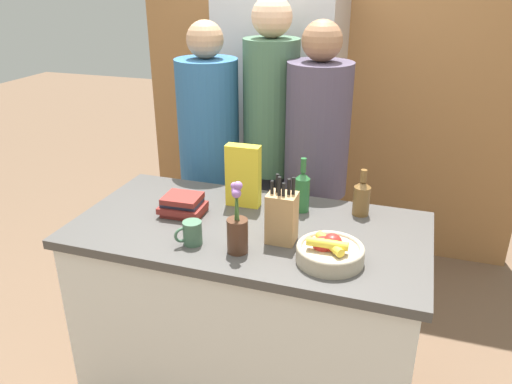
{
  "coord_description": "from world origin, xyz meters",
  "views": [
    {
      "loc": [
        0.64,
        -1.83,
        1.93
      ],
      "look_at": [
        0.0,
        0.1,
        1.04
      ],
      "focal_mm": 35.0,
      "sensor_mm": 36.0,
      "label": 1
    }
  ],
  "objects": [
    {
      "name": "kitchen_island",
      "position": [
        0.0,
        0.0,
        0.46
      ],
      "size": [
        1.54,
        0.78,
        0.92
      ],
      "color": "silver",
      "rests_on": "ground_plane"
    },
    {
      "name": "back_wall_wood",
      "position": [
        0.0,
        1.7,
        1.3
      ],
      "size": [
        2.74,
        0.12,
        2.6
      ],
      "color": "#9E6B3D",
      "rests_on": "ground_plane"
    },
    {
      "name": "refrigerator",
      "position": [
        -0.23,
        1.34,
        0.93
      ],
      "size": [
        0.74,
        0.62,
        1.86
      ],
      "color": "#B7B7BC",
      "rests_on": "ground_plane"
    },
    {
      "name": "fruit_bowl",
      "position": [
        0.39,
        -0.18,
        0.96
      ],
      "size": [
        0.26,
        0.26,
        0.11
      ],
      "color": "tan",
      "rests_on": "kitchen_island"
    },
    {
      "name": "knife_block",
      "position": [
        0.17,
        -0.08,
        1.03
      ],
      "size": [
        0.12,
        0.1,
        0.29
      ],
      "color": "tan",
      "rests_on": "kitchen_island"
    },
    {
      "name": "flower_vase",
      "position": [
        0.03,
        -0.22,
        1.02
      ],
      "size": [
        0.08,
        0.08,
        0.3
      ],
      "color": "#4C2D1E",
      "rests_on": "kitchen_island"
    },
    {
      "name": "cereal_box",
      "position": [
        -0.09,
        0.2,
        1.07
      ],
      "size": [
        0.16,
        0.06,
        0.3
      ],
      "color": "yellow",
      "rests_on": "kitchen_island"
    },
    {
      "name": "coffee_mug",
      "position": [
        -0.17,
        -0.22,
        0.97
      ],
      "size": [
        0.1,
        0.1,
        0.1
      ],
      "color": "#42664C",
      "rests_on": "kitchen_island"
    },
    {
      "name": "book_stack",
      "position": [
        -0.32,
        0.02,
        0.96
      ],
      "size": [
        0.2,
        0.16,
        0.09
      ],
      "color": "maroon",
      "rests_on": "kitchen_island"
    },
    {
      "name": "bottle_oil",
      "position": [
        0.45,
        0.27,
        1.0
      ],
      "size": [
        0.08,
        0.08,
        0.22
      ],
      "color": "brown",
      "rests_on": "kitchen_island"
    },
    {
      "name": "bottle_vinegar",
      "position": [
        0.18,
        0.22,
        1.02
      ],
      "size": [
        0.07,
        0.07,
        0.26
      ],
      "color": "#286633",
      "rests_on": "kitchen_island"
    },
    {
      "name": "person_at_sink",
      "position": [
        -0.47,
        0.68,
        0.96
      ],
      "size": [
        0.34,
        0.34,
        1.71
      ],
      "rotation": [
        0.0,
        0.0,
        -0.34
      ],
      "color": "#383842",
      "rests_on": "ground_plane"
    },
    {
      "name": "person_in_blue",
      "position": [
        -0.13,
        0.76,
        1.05
      ],
      "size": [
        0.31,
        0.31,
        1.83
      ],
      "rotation": [
        0.0,
        0.0,
        0.39
      ],
      "color": "#383842",
      "rests_on": "ground_plane"
    },
    {
      "name": "person_in_red_tee",
      "position": [
        0.15,
        0.66,
        0.98
      ],
      "size": [
        0.34,
        0.34,
        1.73
      ],
      "rotation": [
        0.0,
        0.0,
        0.1
      ],
      "color": "#383842",
      "rests_on": "ground_plane"
    }
  ]
}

